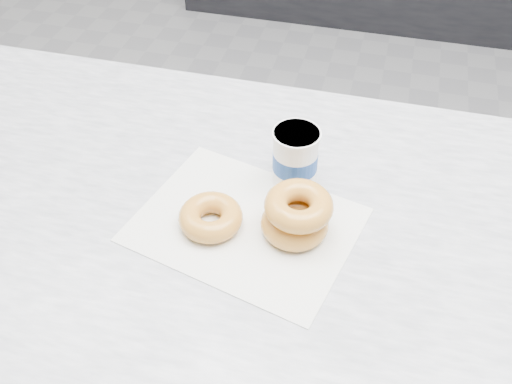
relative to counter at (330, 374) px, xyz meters
The scene contains 6 objects.
ground 0.75m from the counter, 90.00° to the left, with size 5.00×5.00×0.00m, color gray.
counter is the anchor object (origin of this frame).
wax_paper 0.48m from the counter, behind, with size 0.34×0.26×0.00m, color silver.
donut_single 0.52m from the counter, 169.89° to the right, with size 0.10×0.10×0.04m, color gold.
donut_stack 0.50m from the counter, 168.24° to the right, with size 0.15×0.15×0.07m.
coffee_cup 0.53m from the counter, 141.79° to the left, with size 0.09×0.09×0.11m.
Camera 1 is at (-0.00, -1.22, 1.58)m, focal length 40.00 mm.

